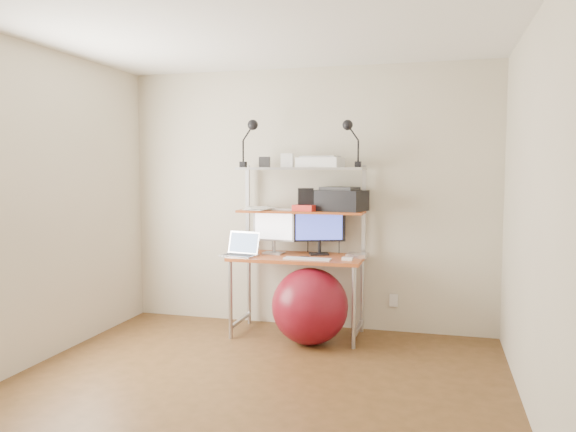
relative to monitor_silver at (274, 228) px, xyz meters
name	(u,v)px	position (x,y,z in m)	size (l,w,h in m)	color
room	(245,212)	(0.25, -1.53, 0.27)	(3.60, 3.60, 3.60)	brown
computer_desk	(299,232)	(0.25, -0.03, -0.03)	(1.20, 0.60, 1.57)	#BF5025
wall_outlet	(394,300)	(1.10, 0.26, -0.68)	(0.08, 0.01, 0.12)	silver
monitor_silver	(274,228)	(0.00, 0.00, 0.00)	(0.41, 0.16, 0.46)	#A8A9AD
monitor_black	(319,229)	(0.43, 0.06, 0.00)	(0.47, 0.21, 0.48)	black
laptop	(242,251)	(-0.25, -0.20, -0.20)	(0.35, 0.31, 0.28)	silver
keyboard	(307,259)	(0.38, -0.26, -0.24)	(0.42, 0.12, 0.01)	silver
mouse	(347,259)	(0.73, -0.21, -0.23)	(0.09, 0.06, 0.03)	silver
mac_mini	(358,255)	(0.79, -0.01, -0.23)	(0.18, 0.18, 0.03)	silver
phone	(302,258)	(0.33, -0.23, -0.24)	(0.08, 0.14, 0.01)	black
printer	(340,200)	(0.61, 0.09, 0.27)	(0.53, 0.42, 0.22)	black
nas_cube	(306,199)	(0.30, 0.03, 0.27)	(0.14, 0.14, 0.21)	black
red_box	(305,208)	(0.30, -0.02, 0.19)	(0.20, 0.13, 0.06)	red
scanner	(320,162)	(0.43, 0.03, 0.62)	(0.43, 0.31, 0.10)	silver
box_white	(287,160)	(0.13, 0.01, 0.63)	(0.11, 0.09, 0.13)	silver
box_grey	(265,162)	(-0.12, 0.08, 0.62)	(0.10, 0.10, 0.10)	#2E2E30
clip_lamp_left	(251,133)	(-0.21, -0.05, 0.89)	(0.18, 0.10, 0.44)	black
clip_lamp_right	(350,133)	(0.72, -0.04, 0.87)	(0.17, 0.09, 0.42)	black
exercise_ball	(310,306)	(0.42, -0.31, -0.65)	(0.67, 0.67, 0.67)	maroon
paper_stack	(260,208)	(-0.14, 0.04, 0.18)	(0.34, 0.41, 0.02)	white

